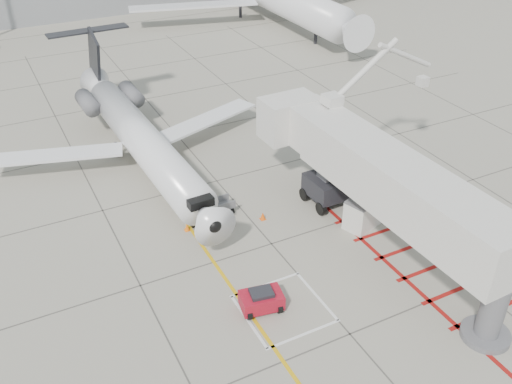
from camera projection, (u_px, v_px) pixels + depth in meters
ground_plane at (307, 285)px, 30.62m from camera, size 260.00×260.00×0.00m
regional_jet at (151, 134)px, 37.81m from camera, size 22.44×27.86×7.12m
jet_bridge at (400, 197)px, 30.43m from camera, size 10.22×20.60×8.13m
pushback_tug at (261, 299)px, 28.77m from camera, size 2.32×1.68×1.24m
baggage_cart at (221, 206)px, 36.05m from camera, size 1.68×1.11×1.03m
ground_power_unit at (364, 212)px, 34.72m from camera, size 2.80×2.15×1.96m
cone_nose at (187, 227)px, 34.64m from camera, size 0.35×0.35×0.48m
cone_side at (263, 216)px, 35.62m from camera, size 0.36×0.36×0.50m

